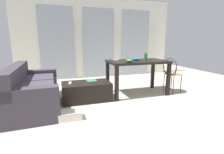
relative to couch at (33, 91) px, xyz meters
The scene contains 14 objects.
ground_plane 1.85m from the couch, ahead, with size 8.81×8.81×0.00m, color #B2A893.
wall_back 3.14m from the couch, 52.29° to the left, with size 5.26×0.10×2.61m, color silver.
curtains 3.03m from the couch, 51.27° to the left, with size 3.74×0.03×2.28m.
couch is the anchor object (origin of this frame).
coffee_table 1.02m from the couch, ahead, with size 0.99×0.58×0.38m.
craft_table 2.25m from the couch, ahead, with size 1.34×0.76×0.79m.
wire_chair 3.03m from the couch, ahead, with size 0.39×0.42×0.84m.
bottle_near 2.42m from the couch, ahead, with size 0.07×0.07×0.19m.
bowl 1.98m from the couch, ahead, with size 0.15×0.15×0.07m, color #477033.
book_stack 2.27m from the couch, ahead, with size 0.20×0.32×0.04m.
tv_remote_on_table 1.85m from the couch, 10.54° to the left, with size 0.04×0.15×0.02m, color #B7B7B2.
tv_remote_primary 0.69m from the couch, ahead, with size 0.05×0.18×0.02m, color #B7B7B2.
magazine 1.16m from the couch, ahead, with size 0.20×0.25×0.01m, color #2D7F56.
shoebox 1.01m from the couch, 51.48° to the right, with size 0.37×0.23×0.13m.
Camera 1 is at (-1.33, -2.00, 1.22)m, focal length 26.74 mm.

